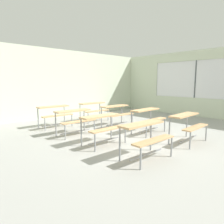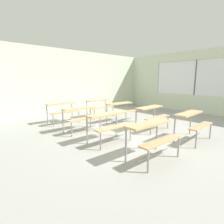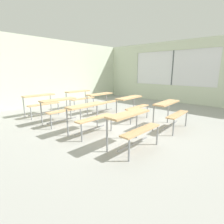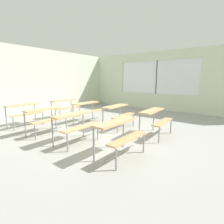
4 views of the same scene
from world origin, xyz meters
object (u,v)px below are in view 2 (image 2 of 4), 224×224
object	(u,v)px
desk_bench_r0c1	(193,120)
desk_bench_r1c1	(152,113)
desk_bench_r3c1	(100,104)
desk_bench_r2c1	(121,108)
desk_bench_r0c0	(153,132)
desk_bench_r2c0	(81,114)
desk_bench_r3c0	(63,108)
desk_bench_r1c0	(109,121)

from	to	relation	value
desk_bench_r0c1	desk_bench_r1c1	bearing A→B (deg)	85.38
desk_bench_r1c1	desk_bench_r3c1	bearing A→B (deg)	89.03
desk_bench_r2c1	desk_bench_r0c1	bearing A→B (deg)	-89.08
desk_bench_r0c0	desk_bench_r2c1	world-z (taller)	same
desk_bench_r0c1	desk_bench_r0c0	bearing A→B (deg)	176.42
desk_bench_r0c0	desk_bench_r2c0	xyz separation A→B (m)	(-0.02, 2.64, 0.00)
desk_bench_r0c0	desk_bench_r0c1	world-z (taller)	same
desk_bench_r0c1	desk_bench_r3c0	distance (m)	4.39
desk_bench_r0c0	desk_bench_r1c0	size ratio (longest dim) A/B	1.01
desk_bench_r2c1	desk_bench_r3c0	world-z (taller)	same
desk_bench_r1c0	desk_bench_r3c0	distance (m)	2.67
desk_bench_r0c1	desk_bench_r2c1	distance (m)	2.68
desk_bench_r1c0	desk_bench_r0c0	bearing A→B (deg)	-89.53
desk_bench_r2c0	desk_bench_r3c1	size ratio (longest dim) A/B	1.00
desk_bench_r3c1	desk_bench_r1c1	bearing A→B (deg)	-88.11
desk_bench_r0c1	desk_bench_r3c1	xyz separation A→B (m)	(-0.01, 4.00, 0.00)
desk_bench_r2c1	desk_bench_r3c1	distance (m)	1.32
desk_bench_r0c0	desk_bench_r1c1	xyz separation A→B (m)	(1.78, 1.30, 0.00)
desk_bench_r1c1	desk_bench_r1c0	bearing A→B (deg)	176.27
desk_bench_r1c0	desk_bench_r2c1	size ratio (longest dim) A/B	0.99
desk_bench_r2c0	desk_bench_r2c1	bearing A→B (deg)	1.24
desk_bench_r0c0	desk_bench_r2c0	bearing A→B (deg)	91.82
desk_bench_r3c0	desk_bench_r2c1	bearing A→B (deg)	-37.48
desk_bench_r0c1	desk_bench_r1c1	distance (m)	1.33
desk_bench_r0c0	desk_bench_r0c1	bearing A→B (deg)	0.25
desk_bench_r0c0	desk_bench_r3c0	xyz separation A→B (m)	(0.02, 4.01, 0.00)
desk_bench_r1c0	desk_bench_r3c1	xyz separation A→B (m)	(1.73, 2.63, 0.00)
desk_bench_r2c1	desk_bench_r0c0	bearing A→B (deg)	-122.23
desk_bench_r0c1	desk_bench_r2c0	world-z (taller)	same
desk_bench_r2c0	desk_bench_r2c1	size ratio (longest dim) A/B	1.00
desk_bench_r3c0	desk_bench_r3c1	distance (m)	1.70
desk_bench_r1c1	desk_bench_r2c1	distance (m)	1.35
desk_bench_r3c1	desk_bench_r1c0	bearing A→B (deg)	-122.69
desk_bench_r1c1	desk_bench_r2c0	xyz separation A→B (m)	(-1.80, 1.35, 0.00)
desk_bench_r0c0	desk_bench_r1c0	world-z (taller)	same
desk_bench_r1c0	desk_bench_r2c0	bearing A→B (deg)	90.74
desk_bench_r1c1	desk_bench_r3c0	distance (m)	3.23
desk_bench_r0c1	desk_bench_r3c1	bearing A→B (deg)	87.59
desk_bench_r0c1	desk_bench_r2c0	xyz separation A→B (m)	(-1.75, 2.68, 0.00)
desk_bench_r1c0	desk_bench_r1c1	bearing A→B (deg)	-1.46
desk_bench_r0c0	desk_bench_r3c0	size ratio (longest dim) A/B	1.00
desk_bench_r0c0	desk_bench_r2c1	distance (m)	3.16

